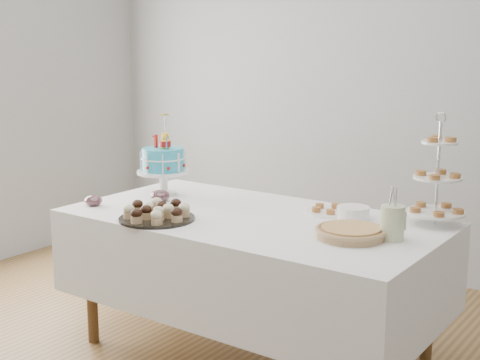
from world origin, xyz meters
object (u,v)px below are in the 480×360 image
Objects in this scene: tiered_stand at (438,178)px; pastry_plate at (329,210)px; birthday_cake at (163,173)px; jam_bowl_b at (160,196)px; cupcake_tray at (157,212)px; jam_bowl_a at (93,201)px; utensil_pitcher at (393,221)px; table at (252,259)px; pie at (351,232)px; plate_stack at (353,213)px.

pastry_plate is (-0.53, -0.10, -0.21)m from tiered_stand.
jam_bowl_b is (0.10, -0.14, -0.10)m from birthday_cake.
cupcake_tray is at bearing -50.21° from jam_bowl_b.
pastry_plate is (0.64, 0.62, -0.03)m from cupcake_tray.
jam_bowl_a is (-0.49, 0.02, -0.02)m from cupcake_tray.
tiered_stand is at bearing 13.87° from birthday_cake.
cupcake_tray is at bearing -135.67° from pastry_plate.
utensil_pitcher reaches higher than cupcake_tray.
tiered_stand is (0.82, 0.39, 0.46)m from table.
pastry_plate is 0.54m from utensil_pitcher.
pastry_plate is at bearing 130.25° from pie.
pie reaches higher than table.
plate_stack is at bearing -14.05° from pastry_plate.
cupcake_tray is 1.55× the size of pastry_plate.
tiered_stand reaches higher than cupcake_tray.
utensil_pitcher is at bearing 11.64° from jam_bowl_a.
jam_bowl_b is at bearing 165.91° from utensil_pitcher.
jam_bowl_a is at bearing 176.08° from utensil_pitcher.
cupcake_tray is 1.18× the size of pie.
cupcake_tray is at bearing -47.69° from birthday_cake.
plate_stack is 0.16m from pastry_plate.
plate_stack reaches higher than pastry_plate.
pastry_plate is 1.02× the size of utensil_pitcher.
cupcake_tray reaches higher than pastry_plate.
tiered_stand is 2.27× the size of utensil_pitcher.
birthday_cake is 1.32m from pie.
pastry_plate is at bearing 165.95° from plate_stack.
jam_bowl_b is (-0.61, -0.02, 0.26)m from table.
plate_stack is at bearing 14.16° from jam_bowl_b.
birthday_cake is (-0.71, 0.12, 0.36)m from table.
pastry_plate is at bearing 45.14° from table.
tiered_stand is 2.23× the size of pastry_plate.
utensil_pitcher reaches higher than jam_bowl_b.
tiered_stand is at bearing 25.61° from table.
cupcake_tray is at bearing -177.85° from utensil_pitcher.
birthday_cake is 0.20m from jam_bowl_b.
jam_bowl_b reaches higher than table.
plate_stack is 1.40m from jam_bowl_a.
tiered_stand is at bearing 63.32° from pie.
plate_stack is at bearing 10.20° from birthday_cake.
plate_stack is (0.45, 0.25, 0.26)m from table.
jam_bowl_b is at bearing 177.73° from pie.
table is 0.67m from jam_bowl_b.
tiered_stand is (1.53, 0.27, 0.10)m from birthday_cake.
cupcake_tray is 0.98m from pie.
birthday_cake is 1.45× the size of pie.
pastry_plate is at bearing -169.09° from tiered_stand.
cupcake_tray is 0.70× the size of tiered_stand.
plate_stack is 0.69× the size of utensil_pitcher.
jam_bowl_b reaches higher than jam_bowl_a.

